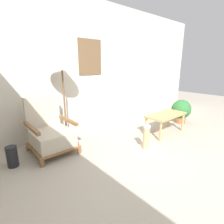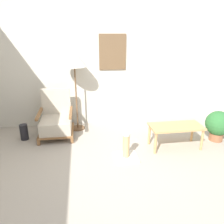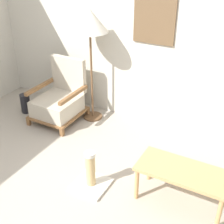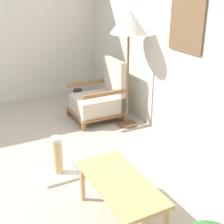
{
  "view_description": "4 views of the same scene",
  "coord_description": "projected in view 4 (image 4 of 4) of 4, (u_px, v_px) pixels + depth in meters",
  "views": [
    {
      "loc": [
        -2.0,
        -1.22,
        1.4
      ],
      "look_at": [
        0.04,
        1.14,
        0.55
      ],
      "focal_mm": 28.0,
      "sensor_mm": 36.0,
      "label": 1
    },
    {
      "loc": [
        -0.51,
        -2.6,
        1.92
      ],
      "look_at": [
        0.04,
        1.14,
        0.55
      ],
      "focal_mm": 35.0,
      "sensor_mm": 36.0,
      "label": 2
    },
    {
      "loc": [
        1.61,
        -1.76,
        2.4
      ],
      "look_at": [
        0.04,
        1.14,
        0.55
      ],
      "focal_mm": 50.0,
      "sensor_mm": 36.0,
      "label": 3
    },
    {
      "loc": [
        2.97,
        -0.39,
        1.92
      ],
      "look_at": [
        0.04,
        1.14,
        0.55
      ],
      "focal_mm": 50.0,
      "sensor_mm": 36.0,
      "label": 4
    }
  ],
  "objects": [
    {
      "name": "coffee_table",
      "position": [
        120.0,
        186.0,
        2.58
      ],
      "size": [
        0.91,
        0.42,
        0.41
      ],
      "color": "tan",
      "rests_on": "ground_plane"
    },
    {
      "name": "ground_plane",
      "position": [
        16.0,
        177.0,
        3.33
      ],
      "size": [
        14.0,
        14.0,
        0.0
      ],
      "primitive_type": "plane",
      "color": "#A89E8E"
    },
    {
      "name": "scratching_post",
      "position": [
        58.0,
        164.0,
        3.33
      ],
      "size": [
        0.38,
        0.38,
        0.45
      ],
      "color": "beige",
      "rests_on": "ground_plane"
    },
    {
      "name": "wall_back",
      "position": [
        179.0,
        35.0,
        3.68
      ],
      "size": [
        8.0,
        0.09,
        2.7
      ],
      "color": "beige",
      "rests_on": "ground_plane"
    },
    {
      "name": "vase",
      "position": [
        78.0,
        98.0,
        5.18
      ],
      "size": [
        0.15,
        0.15,
        0.3
      ],
      "primitive_type": "cylinder",
      "color": "black",
      "rests_on": "ground_plane"
    },
    {
      "name": "wall_left",
      "position": [
        7.0,
        21.0,
        4.99
      ],
      "size": [
        0.06,
        8.0,
        2.7
      ],
      "color": "beige",
      "rests_on": "ground_plane"
    },
    {
      "name": "floor_lamp",
      "position": [
        129.0,
        25.0,
        4.02
      ],
      "size": [
        0.5,
        0.5,
        1.62
      ],
      "color": "brown",
      "rests_on": "ground_plane"
    },
    {
      "name": "armchair",
      "position": [
        98.0,
        99.0,
        4.67
      ],
      "size": [
        0.65,
        0.71,
        0.89
      ],
      "color": "brown",
      "rests_on": "ground_plane"
    }
  ]
}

